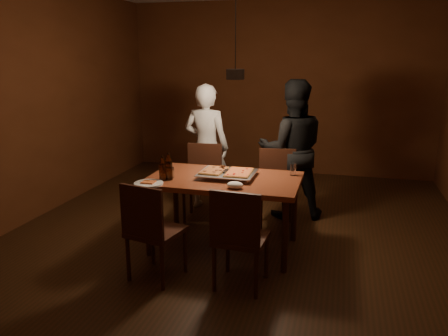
% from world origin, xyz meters
% --- Properties ---
extents(room_shell, '(6.00, 6.00, 6.00)m').
position_xyz_m(room_shell, '(0.00, 0.00, 1.40)').
color(room_shell, '#331A0E').
rests_on(room_shell, ground).
extents(dining_table, '(1.50, 0.90, 0.75)m').
position_xyz_m(dining_table, '(-0.05, -0.23, 0.68)').
color(dining_table, brown).
rests_on(dining_table, floor).
extents(chair_far_left, '(0.46, 0.46, 0.49)m').
position_xyz_m(chair_far_left, '(-0.53, 0.57, 0.54)').
color(chair_far_left, '#38190F').
rests_on(chair_far_left, floor).
extents(chair_far_right, '(0.49, 0.49, 0.49)m').
position_xyz_m(chair_far_right, '(0.37, 0.51, 0.54)').
color(chair_far_right, '#38190F').
rests_on(chair_far_right, floor).
extents(chair_near_left, '(0.50, 0.50, 0.49)m').
position_xyz_m(chair_near_left, '(-0.48, -1.06, 0.54)').
color(chair_near_left, '#38190F').
rests_on(chair_near_left, floor).
extents(chair_near_right, '(0.44, 0.44, 0.49)m').
position_xyz_m(chair_near_right, '(0.28, -1.01, 0.54)').
color(chair_near_right, '#38190F').
rests_on(chair_near_right, floor).
extents(pizza_tray, '(0.55, 0.46, 0.05)m').
position_xyz_m(pizza_tray, '(-0.03, -0.19, 0.77)').
color(pizza_tray, silver).
rests_on(pizza_tray, dining_table).
extents(pizza_meat, '(0.23, 0.35, 0.02)m').
position_xyz_m(pizza_meat, '(-0.17, -0.19, 0.81)').
color(pizza_meat, maroon).
rests_on(pizza_meat, pizza_tray).
extents(pizza_cheese, '(0.25, 0.39, 0.02)m').
position_xyz_m(pizza_cheese, '(0.09, -0.19, 0.81)').
color(pizza_cheese, gold).
rests_on(pizza_cheese, pizza_tray).
extents(spatula, '(0.21, 0.25, 0.04)m').
position_xyz_m(spatula, '(-0.04, -0.18, 0.81)').
color(spatula, silver).
rests_on(spatula, pizza_tray).
extents(beer_bottle_a, '(0.07, 0.07, 0.25)m').
position_xyz_m(beer_bottle_a, '(-0.60, -0.49, 0.88)').
color(beer_bottle_a, black).
rests_on(beer_bottle_a, dining_table).
extents(beer_bottle_b, '(0.07, 0.07, 0.27)m').
position_xyz_m(beer_bottle_b, '(-0.55, -0.45, 0.89)').
color(beer_bottle_b, black).
rests_on(beer_bottle_b, dining_table).
extents(water_glass_left, '(0.07, 0.07, 0.11)m').
position_xyz_m(water_glass_left, '(-0.56, -0.37, 0.80)').
color(water_glass_left, silver).
rests_on(water_glass_left, dining_table).
extents(water_glass_right, '(0.06, 0.06, 0.12)m').
position_xyz_m(water_glass_right, '(0.60, 0.04, 0.81)').
color(water_glass_right, silver).
rests_on(water_glass_right, dining_table).
extents(plate_slice, '(0.27, 0.27, 0.03)m').
position_xyz_m(plate_slice, '(-0.68, -0.64, 0.76)').
color(plate_slice, white).
rests_on(plate_slice, dining_table).
extents(napkin, '(0.15, 0.12, 0.06)m').
position_xyz_m(napkin, '(0.14, -0.55, 0.78)').
color(napkin, white).
rests_on(napkin, dining_table).
extents(diner_white, '(0.61, 0.42, 1.60)m').
position_xyz_m(diner_white, '(-0.60, 0.92, 0.80)').
color(diner_white, silver).
rests_on(diner_white, floor).
extents(diner_dark, '(0.94, 0.81, 1.67)m').
position_xyz_m(diner_dark, '(0.49, 0.89, 0.83)').
color(diner_dark, black).
rests_on(diner_dark, floor).
extents(pendant_lamp, '(0.18, 0.18, 1.10)m').
position_xyz_m(pendant_lamp, '(0.00, 0.00, 1.76)').
color(pendant_lamp, black).
rests_on(pendant_lamp, ceiling).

